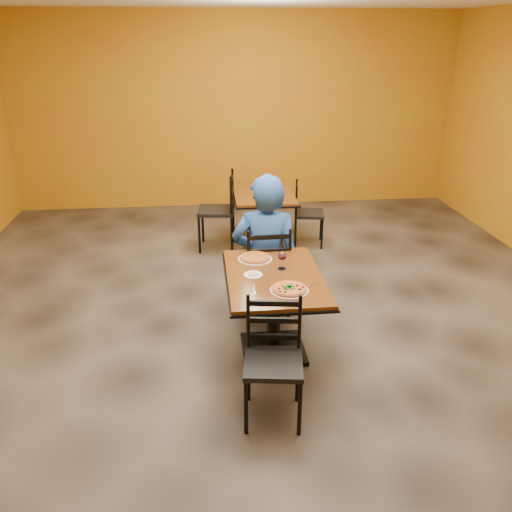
{
  "coord_description": "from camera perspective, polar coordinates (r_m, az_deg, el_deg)",
  "views": [
    {
      "loc": [
        -0.58,
        -4.5,
        2.63
      ],
      "look_at": [
        -0.14,
        -0.3,
        0.85
      ],
      "focal_mm": 36.95,
      "sensor_mm": 36.0,
      "label": 1
    }
  ],
  "objects": [
    {
      "name": "fork",
      "position": [
        4.22,
        -0.2,
        -3.59
      ],
      "size": [
        0.03,
        0.19,
        0.0
      ],
      "primitive_type": "cube",
      "rotation": [
        0.0,
        0.0,
        -0.06
      ],
      "color": "silver",
      "rests_on": "table_main"
    },
    {
      "name": "chair_second_right",
      "position": [
        7.06,
        5.76,
        4.56
      ],
      "size": [
        0.45,
        0.45,
        0.85
      ],
      "primitive_type": null,
      "rotation": [
        0.0,
        0.0,
        1.39
      ],
      "color": "black",
      "rests_on": "floor"
    },
    {
      "name": "chair_second_left",
      "position": [
        6.9,
        -4.33,
        4.89
      ],
      "size": [
        0.51,
        0.51,
        1.02
      ],
      "primitive_type": null,
      "rotation": [
        0.0,
        0.0,
        -1.69
      ],
      "color": "black",
      "rests_on": "floor"
    },
    {
      "name": "diner",
      "position": [
        5.21,
        1.11,
        1.28
      ],
      "size": [
        0.76,
        0.58,
        1.43
      ],
      "primitive_type": "imported",
      "rotation": [
        0.0,
        0.0,
        2.94
      ],
      "color": "navy",
      "rests_on": "floor"
    },
    {
      "name": "chair_main_near",
      "position": [
        3.83,
        1.89,
        -11.63
      ],
      "size": [
        0.47,
        0.47,
        0.92
      ],
      "primitive_type": null,
      "rotation": [
        0.0,
        0.0,
        -0.14
      ],
      "color": "black",
      "rests_on": "floor"
    },
    {
      "name": "pizza_main",
      "position": [
        4.19,
        3.62,
        -3.54
      ],
      "size": [
        0.28,
        0.28,
        0.02
      ],
      "primitive_type": "cylinder",
      "color": "maroon",
      "rests_on": "plate_main"
    },
    {
      "name": "chair_main_far",
      "position": [
        5.23,
        1.1,
        -1.38
      ],
      "size": [
        0.45,
        0.45,
        0.96
      ],
      "primitive_type": null,
      "rotation": [
        0.0,
        0.0,
        3.17
      ],
      "color": "black",
      "rests_on": "floor"
    },
    {
      "name": "plate_far",
      "position": [
        4.76,
        -0.11,
        -0.32
      ],
      "size": [
        0.31,
        0.31,
        0.01
      ],
      "primitive_type": "cylinder",
      "color": "white",
      "rests_on": "table_main"
    },
    {
      "name": "pizza_far",
      "position": [
        4.76,
        -0.11,
        -0.14
      ],
      "size": [
        0.28,
        0.28,
        0.02
      ],
      "primitive_type": "cylinder",
      "color": "#BC7E24",
      "rests_on": "plate_far"
    },
    {
      "name": "wall_back",
      "position": [
        8.59,
        -2.19,
        15.27
      ],
      "size": [
        7.0,
        0.01,
        3.0
      ],
      "primitive_type": "cube",
      "color": "#B75D14",
      "rests_on": "ground"
    },
    {
      "name": "knife",
      "position": [
        4.27,
        5.8,
        -3.34
      ],
      "size": [
        0.16,
        0.16,
        0.0
      ],
      "primitive_type": "cube",
      "rotation": [
        0.0,
        0.0,
        -0.78
      ],
      "color": "silver",
      "rests_on": "table_main"
    },
    {
      "name": "plate_main",
      "position": [
        4.2,
        3.61,
        -3.74
      ],
      "size": [
        0.31,
        0.31,
        0.01
      ],
      "primitive_type": "cylinder",
      "color": "white",
      "rests_on": "table_main"
    },
    {
      "name": "floor",
      "position": [
        5.24,
        1.13,
        -7.25
      ],
      "size": [
        7.0,
        8.0,
        0.01
      ],
      "primitive_type": "cube",
      "color": "black",
      "rests_on": "ground"
    },
    {
      "name": "wine_glass",
      "position": [
        4.55,
        2.83,
        -0.36
      ],
      "size": [
        0.08,
        0.08,
        0.18
      ],
      "primitive_type": null,
      "color": "white",
      "rests_on": "table_main"
    },
    {
      "name": "dip",
      "position": [
        4.45,
        -0.32,
        -1.96
      ],
      "size": [
        0.09,
        0.09,
        0.01
      ],
      "primitive_type": "cylinder",
      "color": "tan",
      "rests_on": "side_plate"
    },
    {
      "name": "table_second",
      "position": [
        6.93,
        0.78,
        5.41
      ],
      "size": [
        0.8,
        1.18,
        0.75
      ],
      "rotation": [
        0.0,
        0.0,
        -0.01
      ],
      "color": "#63330F",
      "rests_on": "floor"
    },
    {
      "name": "table_main",
      "position": [
        4.54,
        1.97,
        -4.32
      ],
      "size": [
        0.83,
        1.23,
        0.75
      ],
      "color": "#63330F",
      "rests_on": "floor"
    },
    {
      "name": "side_plate",
      "position": [
        4.45,
        -0.32,
        -2.06
      ],
      "size": [
        0.16,
        0.16,
        0.01
      ],
      "primitive_type": "cylinder",
      "color": "white",
      "rests_on": "table_main"
    }
  ]
}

